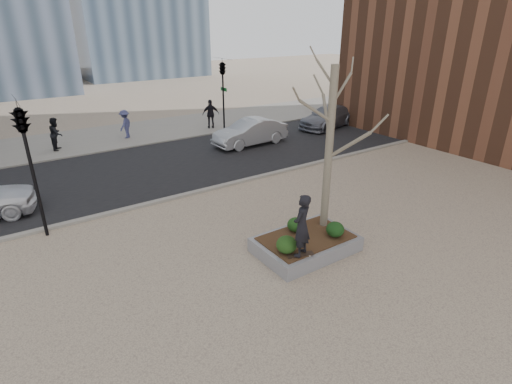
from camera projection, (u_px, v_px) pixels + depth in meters
ground at (280, 260)px, 11.91m from camera, size 120.00×120.00×0.00m
street at (156, 167)px, 19.52m from camera, size 60.00×8.00×0.02m
far_sidewalk at (115, 136)px, 24.85m from camera, size 60.00×6.00×0.02m
planter at (306, 244)px, 12.34m from camera, size 3.00×2.00×0.45m
planter_mulch at (306, 237)px, 12.24m from camera, size 2.70×1.70×0.04m
sycamore_tree at (331, 125)px, 11.68m from camera, size 2.80×2.80×6.60m
shrub_left at (287, 245)px, 11.32m from camera, size 0.59×0.59×0.51m
shrub_middle at (296, 225)px, 12.49m from camera, size 0.53×0.53×0.45m
shrub_right at (335, 229)px, 12.19m from camera, size 0.55×0.55×0.47m
skateboard at (300, 255)px, 11.27m from camera, size 0.80×0.43×0.08m
skateboarder at (302, 226)px, 10.90m from camera, size 0.79×0.68×1.83m
car_silver at (250, 132)px, 22.80m from camera, size 4.48×1.74×1.45m
car_third at (328, 117)px, 26.64m from camera, size 5.04×2.97×1.37m
pedestrian_a at (56, 134)px, 21.84m from camera, size 0.96×1.06×1.78m
pedestrian_b at (125, 124)px, 24.08m from camera, size 1.21×1.23×1.70m
pedestrian_c at (211, 114)px, 26.28m from camera, size 1.19×0.80×1.87m
traffic_light_near at (33, 172)px, 12.45m from camera, size 0.60×2.48×4.50m
traffic_light_far at (223, 95)px, 25.49m from camera, size 0.60×2.48×4.50m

